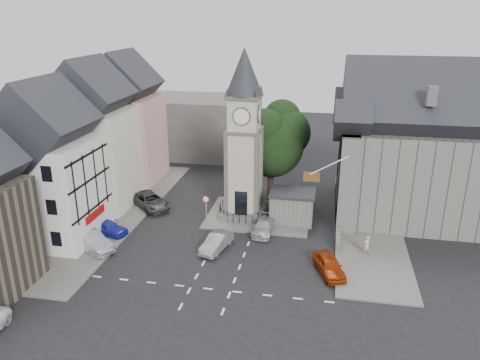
% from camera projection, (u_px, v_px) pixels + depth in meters
% --- Properties ---
extents(ground, '(120.00, 120.00, 0.00)m').
position_uv_depth(ground, '(227.00, 253.00, 39.41)').
color(ground, black).
rests_on(ground, ground).
extents(pavement_west, '(6.00, 30.00, 0.14)m').
position_uv_depth(pavement_west, '(119.00, 213.00, 47.15)').
color(pavement_west, '#595651').
rests_on(pavement_west, ground).
extents(pavement_east, '(6.00, 26.00, 0.14)m').
position_uv_depth(pavement_east, '(367.00, 224.00, 44.63)').
color(pavement_east, '#595651').
rests_on(pavement_east, ground).
extents(central_island, '(10.00, 8.00, 0.16)m').
position_uv_depth(central_island, '(259.00, 215.00, 46.50)').
color(central_island, '#595651').
rests_on(central_island, ground).
extents(road_markings, '(20.00, 8.00, 0.01)m').
position_uv_depth(road_markings, '(211.00, 289.00, 34.33)').
color(road_markings, silver).
rests_on(road_markings, ground).
extents(clock_tower, '(4.86, 4.86, 16.25)m').
position_uv_depth(clock_tower, '(244.00, 136.00, 44.02)').
color(clock_tower, '#4C4944').
rests_on(clock_tower, ground).
extents(stone_shelter, '(4.30, 3.30, 3.08)m').
position_uv_depth(stone_shelter, '(292.00, 206.00, 44.95)').
color(stone_shelter, slate).
rests_on(stone_shelter, ground).
extents(town_tree, '(7.20, 7.20, 10.80)m').
position_uv_depth(town_tree, '(272.00, 136.00, 48.67)').
color(town_tree, black).
rests_on(town_tree, ground).
extents(warning_sign_post, '(0.70, 0.19, 2.85)m').
position_uv_depth(warning_sign_post, '(206.00, 204.00, 44.30)').
color(warning_sign_post, black).
rests_on(warning_sign_post, ground).
extents(terrace_pink, '(8.10, 7.60, 12.80)m').
position_uv_depth(terrace_pink, '(126.00, 126.00, 54.69)').
color(terrace_pink, '#D39791').
rests_on(terrace_pink, ground).
extents(terrace_cream, '(8.10, 7.60, 12.80)m').
position_uv_depth(terrace_cream, '(94.00, 144.00, 47.31)').
color(terrace_cream, beige).
rests_on(terrace_cream, ground).
extents(terrace_tudor, '(8.10, 7.60, 12.00)m').
position_uv_depth(terrace_tudor, '(50.00, 173.00, 40.06)').
color(terrace_tudor, silver).
rests_on(terrace_tudor, ground).
extents(backdrop_west, '(20.00, 10.00, 8.00)m').
position_uv_depth(backdrop_west, '(186.00, 125.00, 66.03)').
color(backdrop_west, '#4C4944').
rests_on(backdrop_west, ground).
extents(east_building, '(14.40, 11.40, 12.60)m').
position_uv_depth(east_building, '(410.00, 155.00, 44.65)').
color(east_building, slate).
rests_on(east_building, ground).
extents(east_boundary_wall, '(0.40, 16.00, 0.90)m').
position_uv_depth(east_boundary_wall, '(338.00, 210.00, 46.85)').
color(east_boundary_wall, slate).
rests_on(east_boundary_wall, ground).
extents(flagpole, '(3.68, 0.10, 2.74)m').
position_uv_depth(flagpole, '(329.00, 166.00, 39.29)').
color(flagpole, white).
rests_on(flagpole, ground).
extents(car_west_blue, '(4.36, 2.63, 1.39)m').
position_uv_depth(car_west_blue, '(107.00, 227.00, 42.54)').
color(car_west_blue, '#1C279E').
rests_on(car_west_blue, ground).
extents(car_west_silver, '(4.94, 3.80, 1.57)m').
position_uv_depth(car_west_silver, '(91.00, 241.00, 39.81)').
color(car_west_silver, '#919498').
rests_on(car_west_silver, ground).
extents(car_west_grey, '(5.69, 5.49, 1.51)m').
position_uv_depth(car_west_grey, '(150.00, 201.00, 48.30)').
color(car_west_grey, '#343436').
rests_on(car_west_grey, ground).
extents(car_island_silver, '(2.36, 4.32, 1.35)m').
position_uv_depth(car_island_silver, '(216.00, 242.00, 39.82)').
color(car_island_silver, '#989BA0').
rests_on(car_island_silver, ground).
extents(car_island_east, '(1.94, 4.29, 1.22)m').
position_uv_depth(car_island_east, '(264.00, 226.00, 42.91)').
color(car_island_east, '#B2B3BB').
rests_on(car_island_east, ground).
extents(car_east_red, '(2.98, 4.47, 1.41)m').
position_uv_depth(car_east_red, '(329.00, 265.00, 36.16)').
color(car_east_red, '#942B08').
rests_on(car_east_red, ground).
extents(pedestrian, '(0.75, 0.71, 1.73)m').
position_uv_depth(pedestrian, '(367.00, 245.00, 38.91)').
color(pedestrian, '#BDAC9C').
rests_on(pedestrian, ground).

